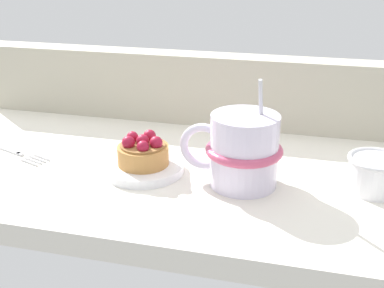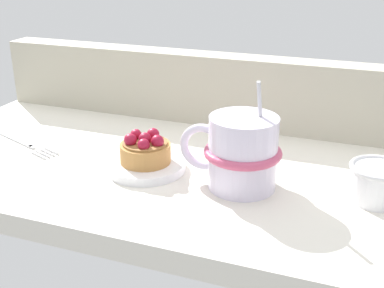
# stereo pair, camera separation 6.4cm
# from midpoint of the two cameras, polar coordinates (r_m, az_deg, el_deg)

# --- Properties ---
(ground_plane) EXTENTS (0.83, 0.41, 0.03)m
(ground_plane) POSITION_cam_midpoint_polar(r_m,az_deg,el_deg) (0.71, 1.64, -3.31)
(ground_plane) COLOR silver
(window_rail_back) EXTENTS (0.82, 0.05, 0.12)m
(window_rail_back) POSITION_cam_midpoint_polar(r_m,az_deg,el_deg) (0.84, 5.69, 6.20)
(window_rail_back) COLOR #B2AD99
(window_rail_back) RESTS_ON ground_plane
(dessert_plate) EXTENTS (0.11, 0.11, 0.01)m
(dessert_plate) POSITION_cam_midpoint_polar(r_m,az_deg,el_deg) (0.68, -2.65, -2.58)
(dessert_plate) COLOR white
(dessert_plate) RESTS_ON ground_plane
(raspberry_tart) EXTENTS (0.07, 0.07, 0.04)m
(raspberry_tart) POSITION_cam_midpoint_polar(r_m,az_deg,el_deg) (0.67, -2.69, -0.72)
(raspberry_tart) COLOR #B77F42
(raspberry_tart) RESTS_ON dessert_plate
(coffee_mug) EXTENTS (0.13, 0.10, 0.14)m
(coffee_mug) POSITION_cam_midpoint_polar(r_m,az_deg,el_deg) (0.62, 8.56, -1.01)
(coffee_mug) COLOR silver
(coffee_mug) RESTS_ON ground_plane
(dessert_fork) EXTENTS (0.16, 0.08, 0.01)m
(dessert_fork) POSITION_cam_midpoint_polar(r_m,az_deg,el_deg) (0.80, -16.95, 0.25)
(dessert_fork) COLOR silver
(dessert_fork) RESTS_ON ground_plane
(sugar_bowl) EXTENTS (0.07, 0.07, 0.04)m
(sugar_bowl) POSITION_cam_midpoint_polar(r_m,az_deg,el_deg) (0.64, 23.33, -4.06)
(sugar_bowl) COLOR white
(sugar_bowl) RESTS_ON ground_plane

